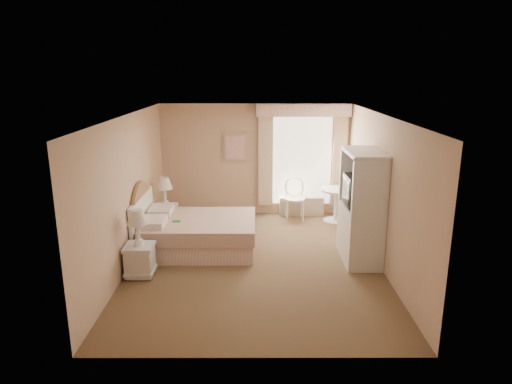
{
  "coord_description": "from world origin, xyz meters",
  "views": [
    {
      "loc": [
        0.0,
        -7.32,
        3.19
      ],
      "look_at": [
        0.01,
        0.3,
        1.16
      ],
      "focal_mm": 32.0,
      "sensor_mm": 36.0,
      "label": 1
    }
  ],
  "objects_px": {
    "bed": "(194,232)",
    "cafe_chair": "(295,195)",
    "nightstand_near": "(139,252)",
    "round_table": "(336,200)",
    "armoire": "(361,216)",
    "nightstand_far": "(166,211)"
  },
  "relations": [
    {
      "from": "nightstand_near",
      "to": "cafe_chair",
      "type": "bearing_deg",
      "value": 47.33
    },
    {
      "from": "round_table",
      "to": "armoire",
      "type": "relative_size",
      "value": 0.38
    },
    {
      "from": "nightstand_far",
      "to": "armoire",
      "type": "height_order",
      "value": "armoire"
    },
    {
      "from": "bed",
      "to": "nightstand_far",
      "type": "relative_size",
      "value": 1.9
    },
    {
      "from": "nightstand_near",
      "to": "cafe_chair",
      "type": "height_order",
      "value": "nightstand_near"
    },
    {
      "from": "cafe_chair",
      "to": "nightstand_near",
      "type": "bearing_deg",
      "value": -133.6
    },
    {
      "from": "bed",
      "to": "armoire",
      "type": "bearing_deg",
      "value": -8.56
    },
    {
      "from": "armoire",
      "to": "cafe_chair",
      "type": "bearing_deg",
      "value": 112.66
    },
    {
      "from": "bed",
      "to": "nightstand_far",
      "type": "bearing_deg",
      "value": 123.44
    },
    {
      "from": "nightstand_far",
      "to": "armoire",
      "type": "bearing_deg",
      "value": -22.65
    },
    {
      "from": "round_table",
      "to": "cafe_chair",
      "type": "xyz_separation_m",
      "value": [
        -0.88,
        0.2,
        0.05
      ]
    },
    {
      "from": "cafe_chair",
      "to": "armoire",
      "type": "bearing_deg",
      "value": -68.26
    },
    {
      "from": "bed",
      "to": "cafe_chair",
      "type": "bearing_deg",
      "value": 42.48
    },
    {
      "from": "bed",
      "to": "round_table",
      "type": "relative_size",
      "value": 2.84
    },
    {
      "from": "round_table",
      "to": "cafe_chair",
      "type": "bearing_deg",
      "value": 167.11
    },
    {
      "from": "bed",
      "to": "nightstand_near",
      "type": "distance_m",
      "value": 1.32
    },
    {
      "from": "nightstand_far",
      "to": "round_table",
      "type": "xyz_separation_m",
      "value": [
        3.59,
        0.54,
        0.07
      ]
    },
    {
      "from": "round_table",
      "to": "bed",
      "type": "bearing_deg",
      "value": -150.58
    },
    {
      "from": "nightstand_near",
      "to": "armoire",
      "type": "bearing_deg",
      "value": 10.4
    },
    {
      "from": "bed",
      "to": "cafe_chair",
      "type": "xyz_separation_m",
      "value": [
        1.99,
        1.82,
        0.2
      ]
    },
    {
      "from": "nightstand_near",
      "to": "nightstand_far",
      "type": "distance_m",
      "value": 2.19
    },
    {
      "from": "nightstand_near",
      "to": "cafe_chair",
      "type": "xyz_separation_m",
      "value": [
        2.71,
        2.94,
        0.12
      ]
    }
  ]
}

